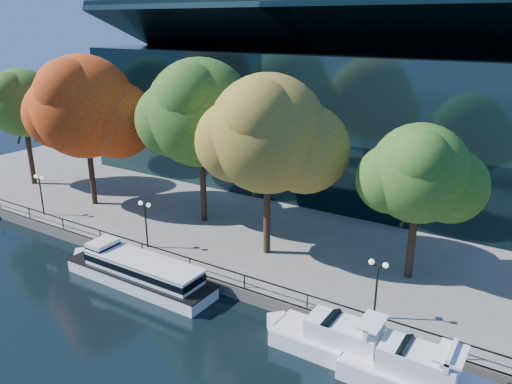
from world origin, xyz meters
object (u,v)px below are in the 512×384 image
Objects in this scene: tree_3 at (269,137)px; tree_4 at (421,176)px; tour_boat at (136,270)px; tree_1 at (85,109)px; lamp_0 at (40,186)px; tree_0 at (23,105)px; tree_2 at (202,115)px; cruiser_far at (417,375)px; cruiser_near at (344,344)px; lamp_1 at (145,214)px; lamp_2 at (377,276)px.

tree_4 is at bearing 10.95° from tree_3.
tour_boat is 19.30m from tree_1.
tree_3 reaches higher than tree_4.
tree_4 is 35.10m from lamp_0.
tree_0 is 24.10m from tree_2.
tree_1 reaches higher than cruiser_far.
cruiser_near is 4.51m from cruiser_far.
tree_4 is 2.86× the size of lamp_0.
lamp_1 is (13.93, 0.00, 0.00)m from lamp_0.
tree_1 is 3.76× the size of lamp_1.
tree_1 reaches higher than tree_4.
tree_3 is (6.86, 8.14, 9.59)m from tour_boat.
tree_4 is (32.22, 1.81, -2.01)m from tree_1.
tree_3 is (21.21, -0.32, -0.15)m from tree_1.
tour_boat is at bearing -57.67° from lamp_1.
lamp_0 is (-23.12, -4.47, -6.74)m from tree_3.
lamp_1 is (12.03, -4.79, -6.90)m from tree_1.
tree_1 is at bearing 165.01° from cruiser_near.
tree_0 is (-25.86, 9.32, 9.13)m from tour_boat.
cruiser_near is 33.51m from lamp_0.
tree_3 is at bearing -169.05° from tree_4.
tree_3 is at bearing -17.85° from tree_2.
tree_1 is 21.22m from tree_3.
tree_0 reaches higher than cruiser_far.
tree_0 is at bearing 172.58° from lamp_2.
tree_4 is (11.01, 2.13, -1.86)m from tree_3.
cruiser_near is at bearing -38.68° from tree_3.
cruiser_far is 6.41m from lamp_2.
lamp_2 is at bearing 81.13° from cruiser_near.
tree_4 reaches higher than tour_boat.
tour_boat is 3.50× the size of lamp_0.
tour_boat is 1.07× the size of tree_0.
tree_2 reaches higher than lamp_0.
tree_3 is at bearing 25.94° from lamp_1.
tree_0 reaches higher than cruiser_near.
tree_0 is 32.75m from tree_3.
cruiser_far is 0.88× the size of tree_4.
cruiser_far is 38.13m from tree_1.
tree_2 reaches higher than cruiser_near.
tour_boat is at bearing -30.53° from tree_1.
cruiser_near is 33.86m from tree_1.
tree_2 is 17.65m from lamp_0.
tree_4 is at bearing 3.21° from tree_1.
lamp_2 is (19.31, -7.27, -7.11)m from tree_2.
tour_boat is 3.50× the size of lamp_1.
lamp_0 is (-37.65, 4.15, 2.93)m from cruiser_far.
tree_1 is 3.76× the size of lamp_0.
tree_3 is (-14.53, 8.61, 9.67)m from cruiser_far.
lamp_2 is (19.80, 0.00, 0.00)m from lamp_1.
tree_0 reaches higher than tree_4.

